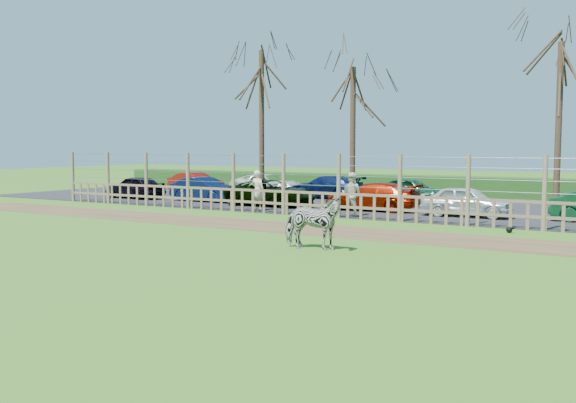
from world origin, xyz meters
The scene contains 21 objects.
ground centered at (0.00, 0.00, 0.00)m, with size 120.00×120.00×0.00m, color olive.
dirt_strip centered at (0.00, 4.50, 0.01)m, with size 34.00×2.80×0.01m, color brown.
asphalt centered at (0.00, 14.50, 0.02)m, with size 44.00×13.00×0.04m, color #232326.
hedge centered at (0.00, 21.50, 0.55)m, with size 46.00×2.00×1.10m, color #1E4716.
fence centered at (0.00, 8.00, 0.80)m, with size 30.16×0.16×2.50m.
tree_left centered at (-6.50, 12.50, 5.62)m, with size 4.80×4.80×7.88m.
tree_mid centered at (-2.00, 13.50, 4.87)m, with size 4.80×4.80×6.83m.
tree_right centered at (7.00, 14.00, 5.24)m, with size 4.80×4.80×7.35m.
zebra centered at (2.77, 0.80, 0.74)m, with size 0.79×1.74×1.47m, color gray.
visitor_a centered at (-4.19, 8.65, 0.90)m, with size 0.63×0.41×1.72m, color beige.
visitor_b centered at (0.22, 8.68, 0.90)m, with size 0.84×0.65×1.72m, color beige.
crow centered at (6.64, 7.00, 0.11)m, with size 0.27×0.20×0.22m.
car_0 centered at (-13.36, 10.70, 0.64)m, with size 1.42×3.52×1.20m, color black.
car_1 centered at (-9.04, 11.13, 0.64)m, with size 1.27×3.64×1.20m, color #0A1945.
car_2 centered at (-4.84, 10.73, 0.64)m, with size 1.99×4.32×1.20m, color black.
car_3 centered at (0.03, 11.12, 0.64)m, with size 1.68×4.13×1.20m, color #8C1703.
car_4 centered at (4.20, 10.78, 0.64)m, with size 1.42×3.52×1.20m, color silver.
car_7 centered at (-13.24, 15.62, 0.64)m, with size 1.27×3.64×1.20m, color maroon.
car_8 centered at (-8.51, 16.16, 0.64)m, with size 1.99×4.32×1.20m, color silver.
car_9 centered at (-4.73, 15.96, 0.64)m, with size 1.68×4.13×1.20m, color #0C1C4A.
car_10 centered at (0.03, 15.97, 0.64)m, with size 1.42×3.52×1.20m, color #155733.
Camera 1 is at (11.01, -14.25, 2.77)m, focal length 40.00 mm.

